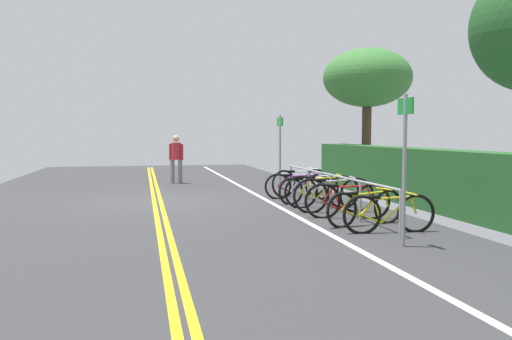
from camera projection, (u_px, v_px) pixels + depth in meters
The scene contains 18 objects.
ground_plane at pixel (157, 202), 13.22m from camera, with size 29.80×10.07×0.05m, color #353538.
centre_line_yellow_inner at pixel (154, 201), 13.20m from camera, with size 26.82×0.10×0.00m, color gold.
centre_line_yellow_outer at pixel (161, 201), 13.23m from camera, with size 26.82×0.10×0.00m, color gold.
bike_lane_stripe_white at pixel (263, 198), 13.78m from camera, with size 26.82×0.12×0.00m, color white.
bike_rack at pixel (331, 183), 11.68m from camera, with size 6.52×0.05×0.80m.
bicycle_0 at pixel (300, 182), 14.44m from camera, with size 0.65×1.73×0.76m.
bicycle_1 at pixel (298, 186), 13.63m from camera, with size 0.58×1.70×0.71m.
bicycle_2 at pixel (309, 190), 12.89m from camera, with size 0.55×1.67×0.69m.
bicycle_3 at pixel (322, 192), 12.05m from camera, with size 0.46×1.73×0.79m.
bicycle_4 at pixel (334, 195), 11.35m from camera, with size 0.46×1.78×0.79m.
bicycle_5 at pixel (347, 201), 10.53m from camera, with size 0.59×1.65×0.75m.
bicycle_6 at pixel (365, 208), 9.78m from camera, with size 0.58×1.70×0.69m.
bicycle_7 at pixel (389, 214), 9.02m from camera, with size 0.46×1.65×0.70m.
pedestrian at pixel (176, 156), 17.89m from camera, with size 0.32×0.47×1.63m.
sign_post_near at pixel (280, 146), 15.17m from camera, with size 0.36×0.09×2.19m.
sign_post_far at pixel (405, 155), 7.84m from camera, with size 0.36×0.08×2.27m.
hedge_backdrop at pixel (467, 184), 10.70m from camera, with size 15.47×0.81×1.34m, color #235626.
tree_near_left at pixel (367, 79), 17.34m from camera, with size 2.88×2.88×4.46m.
Camera 1 is at (13.35, -0.34, 1.69)m, focal length 37.29 mm.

